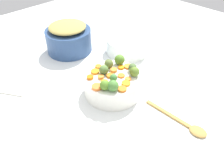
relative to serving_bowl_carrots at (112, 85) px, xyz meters
name	(u,v)px	position (x,y,z in m)	size (l,w,h in m)	color
tabletop	(121,99)	(0.00, 0.05, -0.05)	(2.40, 2.40, 0.02)	white
serving_bowl_carrots	(112,85)	(0.00, 0.00, 0.00)	(0.24, 0.24, 0.09)	white
metal_pot	(69,40)	(-0.08, -0.41, 0.02)	(0.24, 0.24, 0.12)	navy
stuffing_mound	(67,27)	(-0.08, -0.41, 0.10)	(0.19, 0.19, 0.04)	tan
carrot_slice_0	(121,76)	(-0.03, 0.03, 0.05)	(0.03, 0.03, 0.01)	orange
carrot_slice_1	(114,70)	(-0.03, -0.02, 0.05)	(0.03, 0.03, 0.01)	orange
carrot_slice_2	(90,77)	(0.07, -0.05, 0.05)	(0.03, 0.03, 0.01)	orange
carrot_slice_3	(98,67)	(0.00, -0.09, 0.05)	(0.03, 0.03, 0.01)	orange
carrot_slice_4	(128,79)	(-0.03, 0.06, 0.05)	(0.02, 0.02, 0.01)	orange
carrot_slice_5	(108,63)	(-0.05, -0.08, 0.05)	(0.03, 0.03, 0.01)	orange
carrot_slice_6	(97,87)	(0.09, 0.01, 0.05)	(0.04, 0.04, 0.01)	orange
carrot_slice_7	(121,67)	(-0.07, -0.01, 0.05)	(0.03, 0.03, 0.01)	orange
carrot_slice_8	(104,82)	(0.05, 0.01, 0.05)	(0.03, 0.03, 0.01)	orange
carrot_slice_9	(128,66)	(-0.10, 0.00, 0.05)	(0.04, 0.04, 0.01)	orange
carrot_slice_10	(95,72)	(0.03, -0.07, 0.05)	(0.03, 0.03, 0.01)	orange
carrot_slice_11	(101,77)	(0.04, -0.02, 0.05)	(0.02, 0.02, 0.01)	orange
carrot_slice_12	(122,89)	(0.03, 0.09, 0.05)	(0.03, 0.03, 0.01)	orange
carrot_slice_13	(126,84)	(0.00, 0.07, 0.05)	(0.03, 0.03, 0.01)	orange
carrot_slice_14	(110,76)	(0.01, -0.01, 0.05)	(0.03, 0.03, 0.01)	orange
brussels_sprout_0	(114,78)	(0.02, 0.02, 0.06)	(0.03, 0.03, 0.03)	#46843D
brussels_sprout_1	(132,68)	(-0.09, 0.03, 0.06)	(0.03, 0.03, 0.03)	#52723A
brussels_sprout_2	(113,86)	(0.06, 0.06, 0.06)	(0.04, 0.04, 0.04)	#498136
brussels_sprout_3	(104,70)	(0.01, -0.04, 0.06)	(0.04, 0.04, 0.04)	#597C3B
brussels_sprout_4	(105,85)	(0.07, 0.04, 0.06)	(0.04, 0.04, 0.04)	#558427
brussels_sprout_5	(109,64)	(-0.04, -0.05, 0.06)	(0.04, 0.04, 0.04)	#5C6F33
brussels_sprout_6	(134,72)	(-0.07, 0.06, 0.06)	(0.04, 0.04, 0.04)	olive
brussels_sprout_7	(120,60)	(-0.09, -0.04, 0.06)	(0.04, 0.04, 0.04)	#53832A
wooden_spoon	(186,125)	(-0.06, 0.32, -0.04)	(0.05, 0.25, 0.01)	#B58640
casserole_dish	(127,45)	(-0.29, -0.18, 0.00)	(0.22, 0.22, 0.08)	white
dish_towel	(16,83)	(0.26, -0.34, -0.04)	(0.15, 0.15, 0.01)	silver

